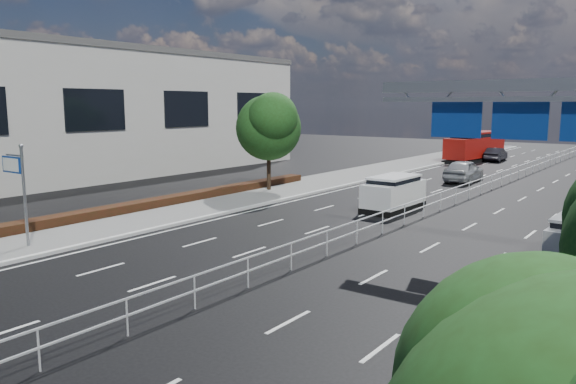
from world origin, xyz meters
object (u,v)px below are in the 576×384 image
Objects in this scene: white_minivan at (394,193)px; near_car_silver at (464,171)px; overhead_gantry at (541,113)px; red_bus at (475,146)px; near_car_dark at (496,154)px; toilet_sign at (17,177)px.

near_car_silver is at bearing 94.71° from white_minivan.
red_bus is at bearing 110.86° from overhead_gantry.
overhead_gantry reaches higher than red_bus.
red_bus is at bearing -77.04° from near_car_silver.
overhead_gantry is 12.05m from white_minivan.
near_car_dark is at bearing 97.60° from white_minivan.
near_car_silver is 1.19× the size of near_car_dark.
white_minivan is at bearing -74.28° from red_bus.
near_car_dark is at bearing 83.65° from toilet_sign.
red_bus reaches higher than near_car_dark.
red_bus is (-14.24, 37.36, -4.02)m from overhead_gantry.
white_minivan is 0.44× the size of red_bus.
toilet_sign is at bearing -88.40° from red_bus.
near_car_dark is at bearing -83.84° from near_car_silver.
red_bus is (-5.38, 30.64, 0.62)m from white_minivan.
overhead_gantry reaches higher than toilet_sign.
near_car_silver is (-0.82, 13.99, -0.10)m from white_minivan.
overhead_gantry is 40.54m from near_car_dark.
red_bus is (3.45, 47.41, -1.36)m from toilet_sign.
near_car_silver is 17.80m from near_car_dark.
toilet_sign is 20.52m from overhead_gantry.
toilet_sign is at bearing -150.40° from overhead_gantry.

